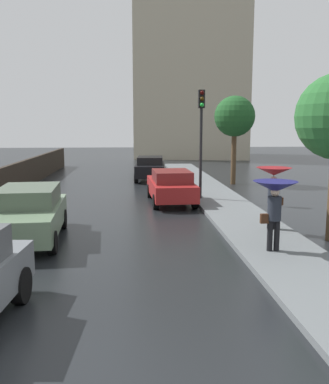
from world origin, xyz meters
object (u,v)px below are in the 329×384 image
at_px(traffic_light, 201,124).
at_px(car_red_near_kerb, 171,186).
at_px(car_green_far_lane, 28,213).
at_px(pedestrian_with_umbrella_near, 275,194).
at_px(car_black_behind_camera, 150,168).
at_px(pedestrian_with_umbrella_far, 274,180).
at_px(street_tree_mid, 235,117).

bearing_deg(traffic_light, car_red_near_kerb, -168.74).
distance_m(car_green_far_lane, pedestrian_with_umbrella_near, 6.85).
relative_size(car_black_behind_camera, pedestrian_with_umbrella_near, 2.30).
relative_size(car_green_far_lane, pedestrian_with_umbrella_far, 2.33).
bearing_deg(traffic_light, car_green_far_lane, -135.24).
height_order(car_black_behind_camera, pedestrian_with_umbrella_near, pedestrian_with_umbrella_near).
bearing_deg(street_tree_mid, car_red_near_kerb, -125.67).
bearing_deg(pedestrian_with_umbrella_near, street_tree_mid, -101.76).
relative_size(traffic_light, street_tree_mid, 0.94).
relative_size(car_red_near_kerb, pedestrian_with_umbrella_near, 2.45).
bearing_deg(pedestrian_with_umbrella_near, pedestrian_with_umbrella_far, -110.49).
xyz_separation_m(car_black_behind_camera, pedestrian_with_umbrella_far, (3.17, -13.03, 0.90)).
height_order(car_black_behind_camera, traffic_light, traffic_light).
xyz_separation_m(car_green_far_lane, pedestrian_with_umbrella_near, (6.50, -2.01, 0.80)).
bearing_deg(pedestrian_with_umbrella_near, traffic_light, -88.35).
bearing_deg(street_tree_mid, car_green_far_lane, -127.60).
distance_m(pedestrian_with_umbrella_near, pedestrian_with_umbrella_far, 2.35).
distance_m(traffic_light, street_tree_mid, 6.01).
bearing_deg(pedestrian_with_umbrella_far, car_green_far_lane, 167.97).
bearing_deg(car_green_far_lane, pedestrian_with_umbrella_far, 178.12).
xyz_separation_m(pedestrian_with_umbrella_far, traffic_light, (-1.31, 5.63, 1.66)).
distance_m(car_black_behind_camera, street_tree_mid, 5.84).
height_order(pedestrian_with_umbrella_far, traffic_light, traffic_light).
bearing_deg(car_red_near_kerb, street_tree_mid, 51.89).
bearing_deg(traffic_light, car_black_behind_camera, 104.14).
xyz_separation_m(car_black_behind_camera, pedestrian_with_umbrella_near, (2.45, -15.27, 0.83)).
bearing_deg(car_black_behind_camera, car_red_near_kerb, -81.99).
bearing_deg(car_red_near_kerb, pedestrian_with_umbrella_near, -78.49).
xyz_separation_m(car_red_near_kerb, pedestrian_with_umbrella_near, (1.89, -7.61, 0.85)).
bearing_deg(car_red_near_kerb, traffic_light, 8.82).
xyz_separation_m(car_black_behind_camera, traffic_light, (1.86, -7.40, 2.56)).
bearing_deg(street_tree_mid, pedestrian_with_umbrella_near, -99.15).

